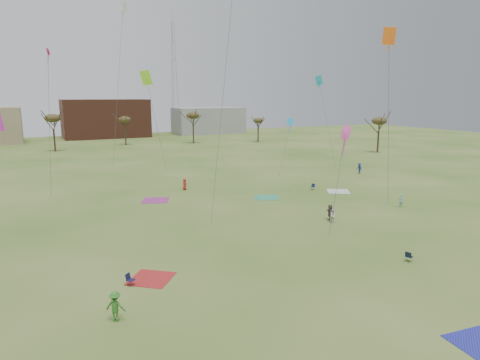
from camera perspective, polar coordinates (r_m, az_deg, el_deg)
name	(u,v)px	position (r m, az deg, el deg)	size (l,w,h in m)	color
ground	(316,287)	(30.84, 10.26, -14.08)	(260.00, 260.00, 0.00)	#385A1C
flyer_near_center	(115,306)	(27.03, -16.48, -16.03)	(1.19, 0.68, 1.84)	#337527
spectator_fore_c	(330,212)	(46.38, 12.05, -4.29)	(1.59, 0.51, 1.71)	brown
flyer_mid_c	(401,201)	(54.19, 20.87, -2.61)	(0.58, 0.38, 1.58)	#6EB7B7
spectator_mid_e	(333,216)	(45.51, 12.46, -4.72)	(0.75, 0.59, 1.55)	white
flyer_far_b	(185,184)	(60.28, -7.50, -0.57)	(0.80, 0.52, 1.63)	red
flyer_far_c	(359,168)	(75.24, 15.80, 1.53)	(1.18, 0.68, 1.82)	navy
blanket_red	(151,279)	(32.31, -11.91, -12.92)	(2.89, 2.89, 0.03)	#AE2322
blanket_cream	(338,191)	(60.56, 13.12, -1.51)	(3.00, 3.00, 0.03)	silver
blanket_plum	(155,200)	(55.03, -11.34, -2.71)	(3.23, 3.23, 0.03)	#9A2F7C
blanket_olive	(267,197)	(55.63, 3.63, -2.36)	(3.11, 3.11, 0.03)	#37976A
camp_chair_left	(131,282)	(31.50, -14.55, -13.19)	(0.74, 0.74, 0.87)	#161438
camp_chair_center	(409,258)	(37.16, 21.84, -9.80)	(0.68, 0.66, 0.87)	#121D33
camp_chair_right	(313,188)	(60.79, 9.78, -1.08)	(0.73, 0.71, 0.87)	#141E39
kites_aloft	(179,21)	(54.54, -8.18, 20.49)	(58.54, 65.11, 27.88)	red
tree_line	(99,123)	(102.46, -18.56, 7.35)	(117.44, 49.32, 8.91)	#3A2B1E
building_brick	(105,118)	(144.04, -17.73, 7.94)	(26.00, 16.00, 12.00)	brown
building_grey	(208,121)	(151.55, -4.28, 8.01)	(24.00, 12.00, 9.00)	gray
radio_tower	(174,78)	(154.60, -8.90, 13.43)	(1.51, 1.72, 41.00)	#9EA3A8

